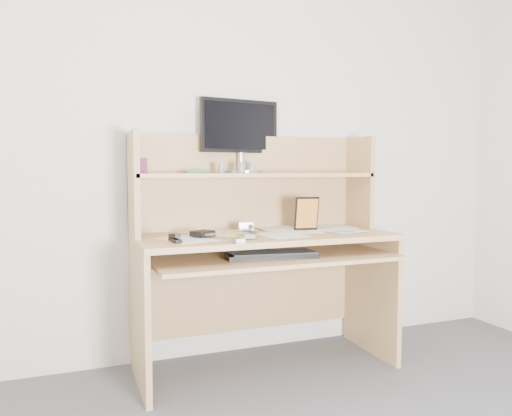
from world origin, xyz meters
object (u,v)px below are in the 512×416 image
object	(u,v)px
tv_remote	(251,234)
monitor	(240,134)
desk	(260,242)
keyboard	(271,255)
game_case	(306,213)

from	to	relation	value
tv_remote	monitor	xyz separation A→B (m)	(0.07, 0.36, 0.54)
desk	keyboard	distance (m)	0.26
desk	game_case	size ratio (longest dim) A/B	7.30
desk	tv_remote	size ratio (longest dim) A/B	7.11
tv_remote	game_case	bearing A→B (deg)	41.09
keyboard	monitor	distance (m)	0.78
desk	game_case	world-z (taller)	desk
keyboard	game_case	xyz separation A→B (m)	(0.30, 0.20, 0.19)
game_case	desk	bearing A→B (deg)	177.94
monitor	desk	bearing A→B (deg)	-82.47
desk	game_case	bearing A→B (deg)	-11.50
game_case	monitor	size ratio (longest dim) A/B	0.39
monitor	tv_remote	bearing A→B (deg)	-109.41
monitor	game_case	bearing A→B (deg)	-45.92
desk	game_case	xyz separation A→B (m)	(0.26, -0.05, 0.16)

